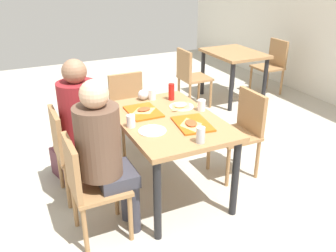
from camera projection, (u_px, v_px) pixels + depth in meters
The scene contains 25 objects.
ground_plane at pixel (168, 191), 3.39m from camera, with size 10.00×10.00×0.02m, color #B2AD9E.
main_table at pixel (168, 128), 3.12m from camera, with size 1.20×0.81×0.73m.
chair_near_left at pixel (70, 147), 3.12m from camera, with size 0.40×0.40×0.83m.
chair_near_right at pixel (88, 183), 2.63m from camera, with size 0.40×0.40×0.83m.
chair_far_side at pixel (242, 128), 3.49m from camera, with size 0.40×0.40×0.83m.
chair_left_end at pixel (129, 107), 3.99m from camera, with size 0.40×0.40×0.83m.
person_in_red at pixel (84, 118), 3.08m from camera, with size 0.32×0.42×1.24m.
person_in_brown_jacket at pixel (104, 149), 2.58m from camera, with size 0.32×0.42×1.24m.
tray_red_near at pixel (143, 112), 3.20m from camera, with size 0.36×0.26×0.02m, color #D85914.
tray_red_far at pixel (193, 124), 2.96m from camera, with size 0.36×0.26×0.02m, color #D85914.
paper_plate_center at pixel (181, 107), 3.32m from camera, with size 0.22×0.22×0.01m, color white.
paper_plate_near_edge at pixel (152, 131), 2.85m from camera, with size 0.22×0.22×0.01m, color white.
pizza_slice_a at pixel (144, 110), 3.19m from camera, with size 0.16×0.20×0.02m.
pizza_slice_b at pixel (191, 124), 2.92m from camera, with size 0.23×0.18×0.02m.
pizza_slice_c at pixel (181, 106), 3.31m from camera, with size 0.23×0.25×0.02m.
plastic_cup_a at pixel (201, 105), 3.22m from camera, with size 0.07×0.07×0.10m, color white.
plastic_cup_b at pixel (131, 121), 2.90m from camera, with size 0.07×0.07×0.10m, color white.
plastic_cup_c at pixel (152, 94), 3.48m from camera, with size 0.07×0.07×0.10m, color white.
soda_can at pixel (201, 135), 2.65m from camera, with size 0.07×0.07×0.12m, color #B7BCC6.
condiment_bottle at pixel (171, 92), 3.46m from camera, with size 0.06×0.06×0.16m, color red.
foil_bundle at pixel (143, 95), 3.47m from camera, with size 0.10×0.10×0.10m, color silver.
handbag at pixel (65, 164), 3.55m from camera, with size 0.32×0.16×0.28m, color #592D38.
background_table at pixel (234, 60), 5.36m from camera, with size 0.90×0.70×0.73m.
background_chair_near at pixel (190, 74), 5.13m from camera, with size 0.40×0.40×0.83m.
background_chair_far at pixel (272, 63), 5.70m from camera, with size 0.40×0.40×0.83m.
Camera 1 is at (2.56, -1.22, 1.95)m, focal length 38.96 mm.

